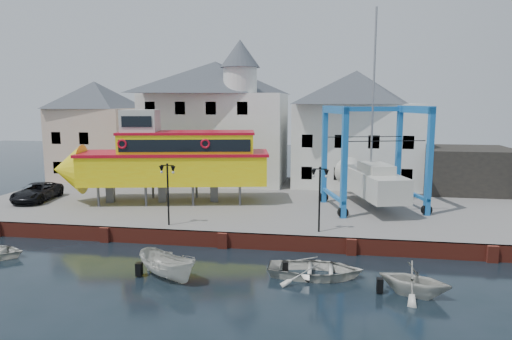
# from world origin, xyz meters

# --- Properties ---
(ground) EXTENTS (140.00, 140.00, 0.00)m
(ground) POSITION_xyz_m (0.00, 0.00, 0.00)
(ground) COLOR black
(ground) RESTS_ON ground
(hardstanding) EXTENTS (44.00, 22.00, 1.00)m
(hardstanding) POSITION_xyz_m (0.00, 11.00, 0.50)
(hardstanding) COLOR slate
(hardstanding) RESTS_ON ground
(quay_wall) EXTENTS (44.00, 0.47, 1.00)m
(quay_wall) POSITION_xyz_m (-0.00, 0.10, 0.50)
(quay_wall) COLOR maroon
(quay_wall) RESTS_ON ground
(building_pink) EXTENTS (8.00, 7.00, 10.30)m
(building_pink) POSITION_xyz_m (-18.00, 18.00, 6.15)
(building_pink) COLOR #D3AF97
(building_pink) RESTS_ON hardstanding
(building_white_main) EXTENTS (14.00, 8.30, 14.00)m
(building_white_main) POSITION_xyz_m (-4.87, 18.39, 7.34)
(building_white_main) COLOR silver
(building_white_main) RESTS_ON hardstanding
(building_white_right) EXTENTS (12.00, 8.00, 11.20)m
(building_white_right) POSITION_xyz_m (9.00, 19.00, 6.60)
(building_white_right) COLOR silver
(building_white_right) RESTS_ON hardstanding
(shed_dark) EXTENTS (8.00, 7.00, 4.00)m
(shed_dark) POSITION_xyz_m (19.00, 17.00, 3.00)
(shed_dark) COLOR black
(shed_dark) RESTS_ON hardstanding
(lamp_post_left) EXTENTS (1.12, 0.32, 4.20)m
(lamp_post_left) POSITION_xyz_m (-4.00, 1.20, 4.17)
(lamp_post_left) COLOR black
(lamp_post_left) RESTS_ON hardstanding
(lamp_post_right) EXTENTS (1.12, 0.32, 4.20)m
(lamp_post_right) POSITION_xyz_m (6.00, 1.20, 4.17)
(lamp_post_right) COLOR black
(lamp_post_right) RESTS_ON hardstanding
(tour_boat) EXTENTS (17.84, 7.44, 7.56)m
(tour_boat) POSITION_xyz_m (-6.92, 7.93, 4.57)
(tour_boat) COLOR #59595E
(tour_boat) RESTS_ON hardstanding
(travel_lift) EXTENTS (8.33, 10.37, 15.18)m
(travel_lift) POSITION_xyz_m (9.65, 9.26, 3.53)
(travel_lift) COLOR #1B679E
(travel_lift) RESTS_ON hardstanding
(van) EXTENTS (3.03, 5.53, 1.47)m
(van) POSITION_xyz_m (-17.54, 6.76, 1.73)
(van) COLOR black
(van) RESTS_ON hardstanding
(motorboat_a) EXTENTS (4.30, 3.45, 1.58)m
(motorboat_a) POSITION_xyz_m (-1.70, -5.37, 0.00)
(motorboat_a) COLOR beige
(motorboat_a) RESTS_ON ground
(motorboat_b) EXTENTS (5.05, 3.64, 1.03)m
(motorboat_b) POSITION_xyz_m (5.97, -3.90, 0.00)
(motorboat_b) COLOR beige
(motorboat_b) RESTS_ON ground
(motorboat_c) EXTENTS (4.18, 3.91, 1.77)m
(motorboat_c) POSITION_xyz_m (10.72, -5.52, 0.00)
(motorboat_c) COLOR beige
(motorboat_c) RESTS_ON ground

